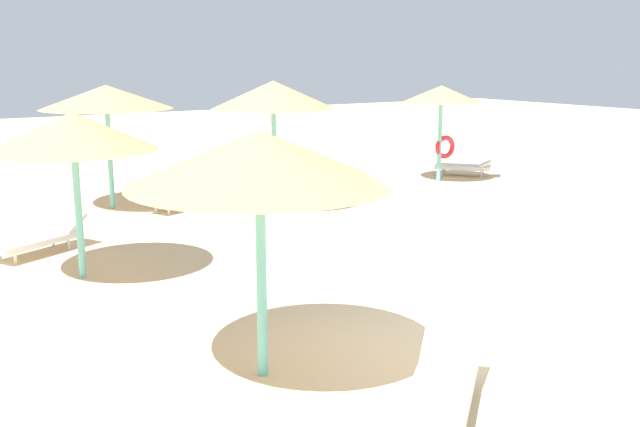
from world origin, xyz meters
name	(u,v)px	position (x,y,z in m)	size (l,w,h in m)	color
ground_plane	(442,343)	(0.00, 0.00, 0.00)	(80.00, 80.00, 0.00)	beige
parasol_0	(441,96)	(8.40, 9.54, 2.54)	(2.30, 2.30, 2.85)	#6BC6BC
parasol_1	(259,159)	(-2.47, 0.40, 2.59)	(3.01, 3.01, 2.91)	#6BC6BC
parasol_2	(73,132)	(-3.22, 5.51, 2.49)	(2.74, 2.74, 2.82)	#6BC6BC
parasol_3	(106,97)	(-1.04, 10.93, 2.72)	(3.17, 3.17, 3.02)	#6BC6BC
parasol_4	(273,95)	(2.32, 8.71, 2.78)	(2.98, 2.98, 3.12)	#6BC6BC
lounger_0	(467,166)	(9.83, 9.82, 0.31)	(1.73, 1.87, 0.63)	white
lounger_1	(443,381)	(-1.23, -1.38, 0.31)	(1.87, 1.74, 0.62)	white
lounger_2	(40,238)	(-3.48, 7.48, 0.31)	(1.99, 1.42, 0.68)	white
lounger_3	(184,196)	(0.44, 9.91, 0.31)	(2.01, 1.32, 0.61)	white
bench_0	(176,186)	(0.72, 11.16, 0.35)	(1.53, 0.55, 0.49)	brown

